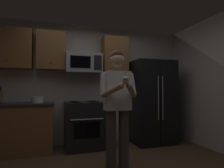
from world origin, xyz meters
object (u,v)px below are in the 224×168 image
object	(u,v)px
refrigerator	(152,102)
bowl_large_white	(37,100)
microwave	(84,63)
oven_range	(84,125)
cupcake	(125,80)
person	(118,101)

from	to	relation	value
refrigerator	bowl_large_white	bearing A→B (deg)	178.02
bowl_large_white	microwave	bearing A→B (deg)	4.82
oven_range	refrigerator	xyz separation A→B (m)	(1.50, -0.04, 0.44)
microwave	bowl_large_white	size ratio (longest dim) A/B	3.10
microwave	refrigerator	bearing A→B (deg)	-6.03
refrigerator	cupcake	bearing A→B (deg)	-129.31
microwave	bowl_large_white	xyz separation A→B (m)	(-0.90, -0.08, -0.74)
microwave	bowl_large_white	distance (m)	1.17
microwave	cupcake	xyz separation A→B (m)	(0.32, -1.60, -0.43)
oven_range	bowl_large_white	xyz separation A→B (m)	(-0.90, 0.04, 0.52)
person	cupcake	size ratio (longest dim) A/B	10.13
person	cupcake	bearing A→B (deg)	-90.00
oven_range	refrigerator	size ratio (longest dim) A/B	0.52
bowl_large_white	refrigerator	bearing A→B (deg)	-1.98
microwave	oven_range	bearing A→B (deg)	-90.02
bowl_large_white	person	size ratio (longest dim) A/B	0.14
refrigerator	cupcake	size ratio (longest dim) A/B	10.35
cupcake	bowl_large_white	bearing A→B (deg)	128.47
refrigerator	person	bearing A→B (deg)	-136.67
bowl_large_white	cupcake	size ratio (longest dim) A/B	1.37
microwave	bowl_large_white	bearing A→B (deg)	-175.18
refrigerator	cupcake	distance (m)	1.91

